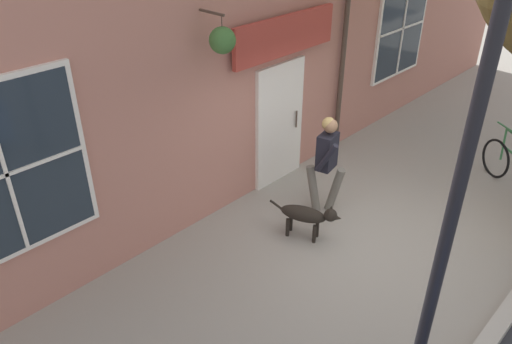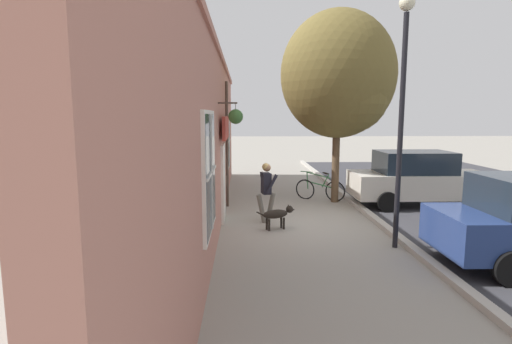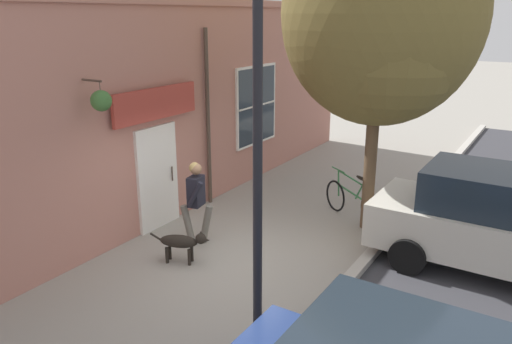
{
  "view_description": "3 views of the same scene",
  "coord_description": "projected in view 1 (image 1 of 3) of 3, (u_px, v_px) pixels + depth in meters",
  "views": [
    {
      "loc": [
        2.78,
        -5.35,
        4.58
      ],
      "look_at": [
        -1.2,
        -1.18,
        1.19
      ],
      "focal_mm": 35.0,
      "sensor_mm": 36.0,
      "label": 1
    },
    {
      "loc": [
        -1.6,
        -10.44,
        2.88
      ],
      "look_at": [
        -1.31,
        -1.1,
        1.55
      ],
      "focal_mm": 28.0,
      "sensor_mm": 36.0,
      "label": 2
    },
    {
      "loc": [
        4.52,
        -6.6,
        4.17
      ],
      "look_at": [
        -0.19,
        0.97,
        1.35
      ],
      "focal_mm": 35.0,
      "sensor_mm": 36.0,
      "label": 3
    }
  ],
  "objects": [
    {
      "name": "pedestrian_walking",
      "position": [
        327.0,
        157.0,
        7.52
      ],
      "size": [
        0.59,
        0.55,
        1.61
      ],
      "color": "#6B665B",
      "rests_on": "ground_plane"
    },
    {
      "name": "street_lamp",
      "position": [
        484.0,
        85.0,
        3.26
      ],
      "size": [
        0.32,
        0.32,
        5.29
      ],
      "color": "black",
      "rests_on": "ground_plane"
    },
    {
      "name": "ground_plane",
      "position": [
        370.0,
        241.0,
        7.31
      ],
      "size": [
        90.0,
        90.0,
        0.0
      ],
      "primitive_type": "plane",
      "color": "gray"
    },
    {
      "name": "dog_on_leash",
      "position": [
        307.0,
        215.0,
        7.19
      ],
      "size": [
        1.04,
        0.48,
        0.61
      ],
      "color": "black",
      "rests_on": "ground_plane"
    },
    {
      "name": "storefront_facade",
      "position": [
        255.0,
        56.0,
        7.56
      ],
      "size": [
        0.95,
        18.0,
        4.5
      ],
      "color": "#B27566",
      "rests_on": "ground_plane"
    }
  ]
}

